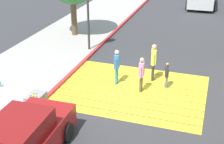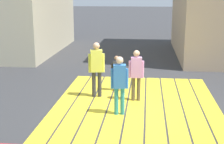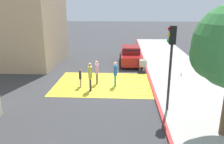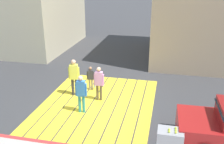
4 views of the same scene
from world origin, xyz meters
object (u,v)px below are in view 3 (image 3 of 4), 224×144
water_bottle (181,74)px  pedestrian_adult_side (115,72)px  pedestrian_adult_lead (90,75)px  tennis_ball_cart (143,63)px  traffic_light_corner (171,52)px  pedestrian_child_with_racket (80,77)px  pedestrian_adult_trailing (97,71)px  car_parked_near_curb (131,56)px

water_bottle → pedestrian_adult_side: bearing=24.2°
pedestrian_adult_side → pedestrian_adult_lead: bearing=29.9°
tennis_ball_cart → traffic_light_corner: bearing=95.5°
pedestrian_adult_side → pedestrian_child_with_racket: size_ratio=1.34×
pedestrian_adult_trailing → pedestrian_adult_lead: bearing=78.6°
tennis_ball_cart → pedestrian_child_with_racket: bearing=42.2°
pedestrian_child_with_racket → traffic_light_corner: bearing=147.6°
traffic_light_corner → pedestrian_adult_trailing: 5.92m
pedestrian_adult_lead → pedestrian_adult_trailing: pedestrian_adult_lead is taller
tennis_ball_cart → pedestrian_adult_lead: pedestrian_adult_lead is taller
traffic_light_corner → tennis_ball_cart: 7.46m
pedestrian_child_with_racket → pedestrian_adult_trailing: bearing=-145.2°
tennis_ball_cart → car_parked_near_curb: bearing=-69.4°
tennis_ball_cart → pedestrian_child_with_racket: pedestrian_child_with_racket is taller
car_parked_near_curb → pedestrian_adult_side: size_ratio=2.63×
pedestrian_adult_trailing → water_bottle: bearing=-164.0°
pedestrian_adult_lead → pedestrian_child_with_racket: 1.00m
pedestrian_adult_trailing → pedestrian_child_with_racket: (0.99, 0.69, -0.25)m
pedestrian_adult_lead → traffic_light_corner: bearing=148.7°
water_bottle → pedestrian_child_with_racket: pedestrian_child_with_racket is taller
car_parked_near_curb → water_bottle: 5.32m
tennis_ball_cart → pedestrian_adult_lead: size_ratio=0.57×
tennis_ball_cart → pedestrian_adult_lead: 5.73m
tennis_ball_cart → pedestrian_adult_side: size_ratio=0.62×
car_parked_near_curb → traffic_light_corner: size_ratio=1.03×
pedestrian_adult_lead → pedestrian_adult_trailing: (-0.26, -1.28, -0.11)m
car_parked_near_curb → water_bottle: bearing=133.0°
pedestrian_adult_lead → pedestrian_adult_side: 1.73m
traffic_light_corner → pedestrian_child_with_racket: bearing=-32.4°
pedestrian_adult_trailing → pedestrian_child_with_racket: pedestrian_adult_trailing is taller
car_parked_near_curb → pedestrian_child_with_racket: (3.39, 6.29, -0.05)m
car_parked_near_curb → tennis_ball_cart: car_parked_near_curb is taller
tennis_ball_cart → pedestrian_child_with_racket: size_ratio=0.83×
pedestrian_adult_side → traffic_light_corner: bearing=128.5°
traffic_light_corner → pedestrian_adult_lead: traffic_light_corner is taller
car_parked_near_curb → tennis_ball_cart: (-0.90, 2.40, -0.04)m
pedestrian_adult_lead → pedestrian_child_with_racket: (0.74, -0.58, -0.35)m
water_bottle → car_parked_near_curb: bearing=-47.0°
car_parked_near_curb → pedestrian_adult_side: 6.13m
pedestrian_adult_trailing → pedestrian_adult_side: bearing=161.7°
car_parked_near_curb → pedestrian_adult_lead: bearing=68.9°
pedestrian_adult_side → pedestrian_child_with_racket: 2.27m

